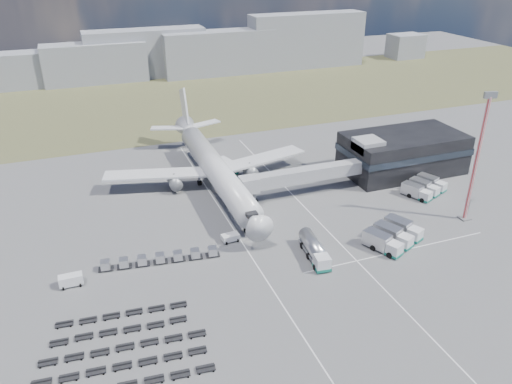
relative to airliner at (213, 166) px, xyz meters
name	(u,v)px	position (x,y,z in m)	size (l,w,h in m)	color
ground	(261,255)	(0.00, -32.38, -5.29)	(420.00, 420.00, 0.00)	#565659
grass_strip	(156,101)	(0.00, 77.62, -5.29)	(420.00, 90.00, 0.01)	brown
lane_markings	(301,238)	(9.77, -29.38, -5.29)	(47.12, 110.00, 0.01)	silver
terminal	(402,152)	(47.77, -8.41, -0.04)	(30.40, 16.40, 11.00)	black
jet_bridge	(294,177)	(15.90, -11.95, -0.24)	(30.30, 3.80, 7.05)	#939399
airliner	(213,166)	(0.00, 0.00, 0.00)	(51.59, 64.53, 17.62)	silver
skyline	(118,60)	(-8.90, 114.75, 3.51)	(313.07, 20.87, 24.45)	gray
fuel_tanker	(314,249)	(9.01, -36.54, -3.52)	(4.04, 11.21, 3.54)	silver
pushback_tug	(230,238)	(-4.00, -25.55, -4.53)	(3.44, 1.93, 1.53)	silver
utility_van	(71,281)	(-34.15, -29.72, -4.22)	(3.98, 1.80, 2.15)	silver
catering_truck	(227,166)	(5.38, 6.76, -3.75)	(4.60, 7.09, 3.02)	silver
service_trucks_near	(393,235)	(25.80, -37.32, -3.59)	(12.61, 11.37, 3.14)	silver
service_trucks_far	(424,187)	(45.45, -21.20, -3.75)	(11.32, 10.13, 2.83)	silver
uld_row	(160,258)	(-18.47, -28.26, -4.26)	(22.20, 4.32, 1.72)	black
baggage_dollies	(122,358)	(-28.13, -50.28, -4.97)	(25.67, 21.68, 0.64)	black
floodlight_mast	(477,159)	(45.93, -34.54, 8.65)	(2.66, 2.15, 27.81)	red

